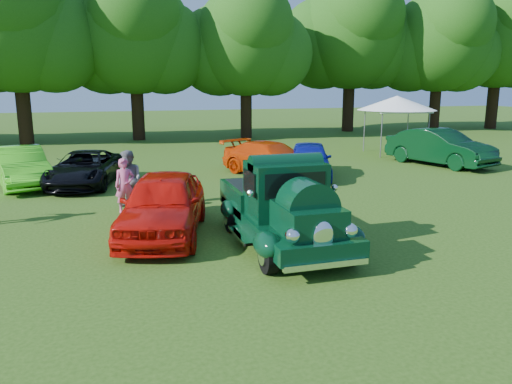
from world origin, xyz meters
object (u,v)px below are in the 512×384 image
object	(u,v)px
red_convertible	(163,204)
back_car_lime	(21,167)
hero_pickup	(282,208)
spectator_grey	(129,180)
spectator_pink	(125,186)
back_car_blue	(309,160)
back_car_orange	(272,159)
back_car_black	(85,169)
canopy_tent	(397,103)
back_car_green	(440,147)

from	to	relation	value
red_convertible	back_car_lime	size ratio (longest dim) A/B	1.05
hero_pickup	spectator_grey	bearing A→B (deg)	125.48
spectator_pink	back_car_blue	bearing A→B (deg)	20.21
back_car_blue	spectator_grey	world-z (taller)	spectator_grey
back_car_orange	back_car_black	bearing A→B (deg)	151.34
back_car_lime	back_car_black	xyz separation A→B (m)	(2.21, -0.53, -0.09)
back_car_black	spectator_grey	world-z (taller)	spectator_grey
back_car_lime	canopy_tent	xyz separation A→B (m)	(17.72, 3.59, 1.93)
hero_pickup	spectator_grey	distance (m)	5.52
hero_pickup	back_car_orange	distance (m)	8.90
red_convertible	hero_pickup	bearing A→B (deg)	-15.22
hero_pickup	back_car_black	world-z (taller)	hero_pickup
spectator_grey	back_car_black	bearing A→B (deg)	155.91
back_car_green	canopy_tent	distance (m)	4.31
back_car_lime	back_car_orange	world-z (taller)	back_car_lime
back_car_lime	back_car_orange	bearing A→B (deg)	-19.03
back_car_orange	spectator_grey	bearing A→B (deg)	-174.12
back_car_lime	back_car_black	world-z (taller)	back_car_lime
red_convertible	spectator_grey	xyz separation A→B (m)	(-0.66, 3.00, 0.09)
red_convertible	spectator_pink	size ratio (longest dim) A/B	2.91
spectator_pink	spectator_grey	size ratio (longest dim) A/B	0.90
back_car_blue	spectator_grey	distance (m)	7.81
back_car_blue	spectator_pink	size ratio (longest dim) A/B	2.63
back_car_green	canopy_tent	xyz separation A→B (m)	(0.11, 3.91, 1.82)
hero_pickup	spectator_pink	distance (m)	5.28
back_car_orange	canopy_tent	distance (m)	9.46
back_car_green	hero_pickup	bearing A→B (deg)	-158.07
red_convertible	back_car_black	world-z (taller)	red_convertible
hero_pickup	back_car_orange	size ratio (longest dim) A/B	1.08
back_car_black	canopy_tent	distance (m)	16.17
back_car_lime	back_car_green	bearing A→B (deg)	-16.81
red_convertible	back_car_orange	world-z (taller)	red_convertible
hero_pickup	back_car_black	size ratio (longest dim) A/B	1.11
hero_pickup	canopy_tent	xyz separation A→B (m)	(10.91, 12.63, 1.80)
back_car_green	spectator_pink	bearing A→B (deg)	-178.82
back_car_blue	spectator_pink	bearing A→B (deg)	-132.36
red_convertible	back_car_orange	size ratio (longest dim) A/B	0.98
canopy_tent	back_car_blue	bearing A→B (deg)	-144.64
back_car_black	spectator_grey	distance (m)	4.26
back_car_orange	back_car_green	distance (m)	8.18
red_convertible	back_car_black	distance (m)	7.31
spectator_pink	canopy_tent	size ratio (longest dim) A/B	0.34
back_car_blue	spectator_grey	size ratio (longest dim) A/B	2.37
back_car_black	back_car_orange	world-z (taller)	back_car_orange
hero_pickup	red_convertible	bearing A→B (deg)	149.61
back_car_black	spectator_pink	bearing A→B (deg)	-60.42
back_car_blue	back_car_green	world-z (taller)	back_car_green
back_car_lime	spectator_pink	xyz separation A→B (m)	(3.46, -4.96, 0.07)
back_car_lime	back_car_blue	bearing A→B (deg)	-23.05
red_convertible	back_car_green	xyz separation A→B (m)	(13.36, 7.23, 0.04)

